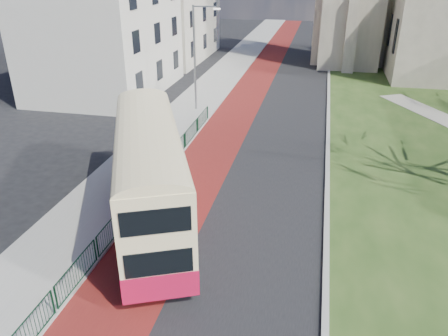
# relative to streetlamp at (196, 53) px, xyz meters

# --- Properties ---
(ground) EXTENTS (160.00, 160.00, 0.00)m
(ground) POSITION_rel_streetlamp_xyz_m (4.35, -18.00, -4.59)
(ground) COLOR black
(ground) RESTS_ON ground
(road_carriageway) EXTENTS (9.00, 120.00, 0.01)m
(road_carriageway) POSITION_rel_streetlamp_xyz_m (5.85, 2.00, -4.59)
(road_carriageway) COLOR black
(road_carriageway) RESTS_ON ground
(bus_lane) EXTENTS (3.40, 120.00, 0.01)m
(bus_lane) POSITION_rel_streetlamp_xyz_m (3.15, 2.00, -4.59)
(bus_lane) COLOR #591414
(bus_lane) RESTS_ON ground
(pavement_west) EXTENTS (4.00, 120.00, 0.12)m
(pavement_west) POSITION_rel_streetlamp_xyz_m (-0.65, 2.00, -4.53)
(pavement_west) COLOR gray
(pavement_west) RESTS_ON ground
(kerb_west) EXTENTS (0.25, 120.00, 0.13)m
(kerb_west) POSITION_rel_streetlamp_xyz_m (1.35, 2.00, -4.53)
(kerb_west) COLOR #999993
(kerb_west) RESTS_ON ground
(kerb_east) EXTENTS (0.25, 80.00, 0.13)m
(kerb_east) POSITION_rel_streetlamp_xyz_m (10.45, 4.00, -4.53)
(kerb_east) COLOR #999993
(kerb_east) RESTS_ON ground
(pedestrian_railing) EXTENTS (0.07, 24.00, 1.12)m
(pedestrian_railing) POSITION_rel_streetlamp_xyz_m (1.40, -14.00, -4.04)
(pedestrian_railing) COLOR #0B321B
(pedestrian_railing) RESTS_ON ground
(street_block_near) EXTENTS (10.30, 14.30, 13.00)m
(street_block_near) POSITION_rel_streetlamp_xyz_m (-9.65, 4.00, 1.92)
(street_block_near) COLOR silver
(street_block_near) RESTS_ON ground
(street_block_far) EXTENTS (10.30, 16.30, 11.50)m
(street_block_far) POSITION_rel_streetlamp_xyz_m (-9.65, 20.00, 1.17)
(street_block_far) COLOR beige
(street_block_far) RESTS_ON ground
(streetlamp) EXTENTS (2.13, 0.18, 8.00)m
(streetlamp) POSITION_rel_streetlamp_xyz_m (0.00, 0.00, 0.00)
(streetlamp) COLOR gray
(streetlamp) RESTS_ON pavement_west
(bus) EXTENTS (6.97, 11.44, 4.74)m
(bus) POSITION_rel_streetlamp_xyz_m (2.64, -17.02, -1.89)
(bus) COLOR #B61036
(bus) RESTS_ON ground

